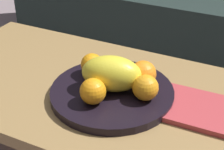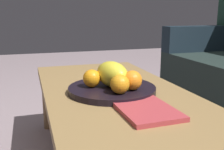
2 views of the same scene
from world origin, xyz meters
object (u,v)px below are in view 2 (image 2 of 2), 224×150
melon_large_front (112,74)px  banana_bunch (118,78)px  orange_right (132,80)px  coffee_table (113,97)px  fruit_bowl (112,89)px  orange_back (116,73)px  orange_front (120,84)px  magazine (146,110)px  orange_left (92,78)px

melon_large_front → banana_bunch: 0.04m
orange_right → coffee_table: bearing=-160.8°
fruit_bowl → orange_back: (-0.10, 0.05, 0.05)m
orange_back → banana_bunch: orange_back is taller
banana_bunch → orange_right: bearing=16.5°
orange_front → banana_bunch: bearing=163.5°
coffee_table → orange_right: orange_right is taller
orange_front → orange_right: bearing=117.0°
fruit_bowl → orange_back: orange_back is taller
orange_right → magazine: size_ratio=0.32×
coffee_table → orange_front: orange_front is taller
orange_left → orange_right: 0.17m
orange_back → banana_bunch: size_ratio=0.42×
melon_large_front → magazine: melon_large_front is taller
magazine → coffee_table: bearing=-177.7°
banana_bunch → magazine: size_ratio=0.67×
orange_right → magazine: 0.19m
melon_large_front → orange_left: bearing=-100.8°
orange_back → banana_bunch: 0.08m
magazine → fruit_bowl: bearing=-172.7°
melon_large_front → orange_front: size_ratio=2.35×
orange_back → banana_bunch: (0.08, -0.02, -0.00)m
coffee_table → melon_large_front: size_ratio=6.81×
orange_left → banana_bunch: orange_left is taller
orange_back → magazine: size_ratio=0.28×
coffee_table → orange_left: size_ratio=16.13×
orange_front → orange_back: bearing=165.2°
coffee_table → orange_right: 0.17m
melon_large_front → orange_right: size_ratio=2.22×
orange_front → banana_bunch: 0.13m
melon_large_front → orange_right: (0.08, 0.06, -0.01)m
fruit_bowl → orange_right: bearing=40.5°
orange_right → orange_back: bearing=-176.1°
magazine → banana_bunch: bearing=179.5°
orange_left → orange_right: size_ratio=0.94×
fruit_bowl → magazine: (0.26, 0.04, -0.00)m
coffee_table → melon_large_front: (0.05, -0.02, 0.12)m
orange_front → magazine: 0.17m
coffee_table → melon_large_front: 0.13m
coffee_table → orange_front: bearing=-8.0°
magazine → orange_right: bearing=171.4°
orange_front → orange_left: same height
coffee_table → melon_large_front: melon_large_front is taller
orange_right → banana_bunch: bearing=-163.5°
melon_large_front → magazine: 0.27m
fruit_bowl → melon_large_front: size_ratio=2.10×
coffee_table → banana_bunch: (0.03, 0.02, 0.10)m
banana_bunch → magazine: 0.28m
fruit_bowl → banana_bunch: banana_bunch is taller
orange_back → fruit_bowl: bearing=-28.1°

